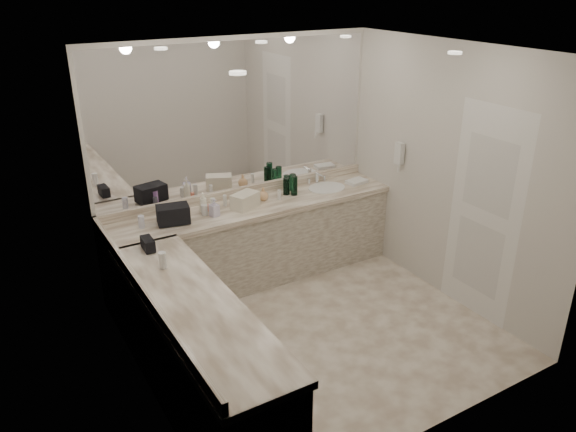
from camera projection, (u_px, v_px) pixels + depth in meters
floor at (313, 331)px, 5.39m from camera, size 3.20×3.20×0.00m
ceiling at (319, 52)px, 4.35m from camera, size 3.20×3.20×0.00m
wall_back at (239, 161)px, 6.05m from camera, size 3.20×0.02×2.60m
wall_left at (134, 249)px, 4.12m from camera, size 0.02×3.00×2.60m
wall_right at (449, 175)px, 5.62m from camera, size 0.02×3.00×2.60m
vanity_back_base at (254, 244)px, 6.17m from camera, size 3.20×0.60×0.84m
vanity_back_top at (254, 207)px, 5.98m from camera, size 3.20×0.64×0.06m
vanity_left_base at (196, 356)px, 4.37m from camera, size 0.60×2.40×0.84m
vanity_left_top at (193, 306)px, 4.20m from camera, size 0.64×2.42×0.06m
backsplash_back at (241, 192)px, 6.18m from camera, size 3.20×0.04×0.10m
backsplash_left at (142, 289)px, 4.27m from camera, size 0.04×3.00×0.10m
mirror_back at (238, 118)px, 5.85m from camera, size 3.12×0.01×1.55m
mirror_left at (129, 188)px, 3.93m from camera, size 0.01×2.92×1.55m
sink at (327, 188)px, 6.42m from camera, size 0.44×0.44×0.03m
faucet at (317, 177)px, 6.56m from camera, size 0.24×0.16×0.14m
wall_phone at (399, 153)px, 6.13m from camera, size 0.06×0.10×0.24m
door at (484, 215)px, 5.32m from camera, size 0.02×0.82×2.10m
black_toiletry_bag at (173, 215)px, 5.48m from camera, size 0.34×0.25×0.18m
black_bag_spill at (148, 245)px, 4.96m from camera, size 0.10×0.20×0.11m
cream_cosmetic_case at (245, 200)px, 5.86m from camera, size 0.34×0.28×0.17m
hand_towel at (357, 182)px, 6.56m from camera, size 0.26×0.19×0.04m
lotion_left at (162, 260)px, 4.65m from camera, size 0.07×0.07×0.15m
soap_bottle_a at (203, 203)px, 5.73m from camera, size 0.10×0.10×0.21m
soap_bottle_b at (214, 208)px, 5.64m from camera, size 0.10×0.10×0.18m
soap_bottle_c at (263, 194)px, 6.05m from camera, size 0.12×0.12×0.15m
green_bottle_0 at (286, 186)px, 6.20m from camera, size 0.07×0.07×0.19m
green_bottle_1 at (287, 186)px, 6.22m from camera, size 0.06×0.06×0.18m
green_bottle_2 at (293, 182)px, 6.31m from camera, size 0.07×0.07×0.20m
green_bottle_3 at (287, 183)px, 6.30m from camera, size 0.07×0.07×0.18m
green_bottle_4 at (294, 186)px, 6.18m from camera, size 0.07×0.07×0.22m
amenity_bottle_0 at (172, 214)px, 5.55m from camera, size 0.07×0.07×0.15m
amenity_bottle_1 at (204, 210)px, 5.68m from camera, size 0.07×0.07×0.11m
amenity_bottle_2 at (207, 208)px, 5.80m from camera, size 0.05×0.05×0.07m
amenity_bottle_3 at (141, 222)px, 5.39m from camera, size 0.06×0.06×0.13m
amenity_bottle_4 at (213, 205)px, 5.78m from camera, size 0.05×0.05×0.14m
amenity_bottle_5 at (225, 201)px, 5.90m from camera, size 0.04×0.04×0.12m
amenity_bottle_6 at (168, 214)px, 5.60m from camera, size 0.05×0.05×0.10m
amenity_bottle_7 at (279, 195)px, 6.08m from camera, size 0.04×0.04×0.11m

